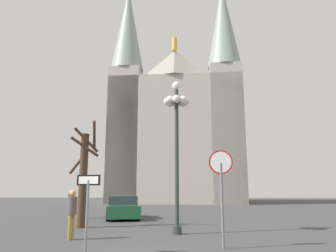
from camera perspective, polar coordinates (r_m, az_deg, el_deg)
cathedral at (r=43.58m, az=1.61°, el=-0.58°), size 17.66×13.31×30.38m
stop_sign at (r=10.16m, az=9.51°, el=-9.34°), size 0.75×0.08×2.96m
one_way_arrow_sign at (r=9.19m, az=-14.18°, el=-13.03°), size 0.68×0.14×2.14m
street_lamp at (r=13.44m, az=1.55°, el=0.36°), size 1.12×1.12×6.31m
bare_tree at (r=15.85m, az=-14.87°, el=-8.42°), size 1.51×1.52×5.01m
parked_car_near_green at (r=20.30m, az=-8.19°, el=-14.25°), size 2.77×4.69×1.35m
pedestrian_walking at (r=20.85m, az=-17.06°, el=-12.74°), size 0.32×0.32×1.70m
pedestrian_standing at (r=12.28m, az=-16.75°, el=-14.06°), size 0.32×0.32×1.72m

